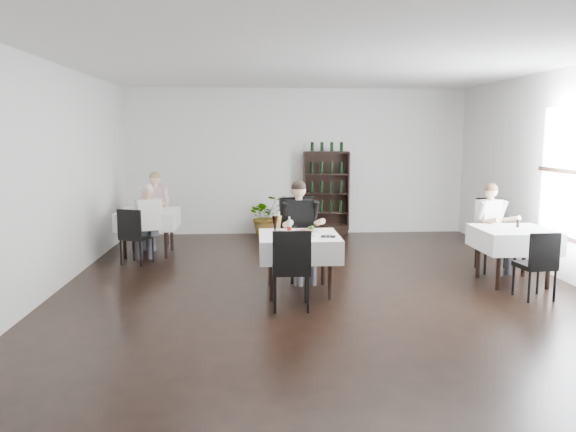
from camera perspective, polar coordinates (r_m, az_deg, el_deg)
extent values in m
plane|color=black|center=(7.48, 3.43, -7.70)|extent=(9.00, 9.00, 0.00)
plane|color=white|center=(7.25, 3.64, 15.73)|extent=(9.00, 9.00, 0.00)
plane|color=white|center=(11.68, 0.88, 5.53)|extent=(7.00, 0.00, 7.00)
plane|color=white|center=(2.83, 14.49, -3.25)|extent=(7.00, 0.00, 7.00)
plane|color=white|center=(7.63, -23.61, 3.40)|extent=(0.00, 9.00, 9.00)
cube|color=black|center=(11.72, 3.86, -1.37)|extent=(0.90, 0.28, 0.20)
cylinder|color=black|center=(6.99, -1.64, -5.82)|extent=(0.06, 0.06, 0.71)
cylinder|color=black|center=(7.70, -1.81, -4.50)|extent=(0.06, 0.06, 0.71)
cylinder|color=black|center=(7.04, 4.33, -5.72)|extent=(0.06, 0.06, 0.71)
cylinder|color=black|center=(7.75, 3.61, -4.43)|extent=(0.06, 0.06, 0.71)
cube|color=black|center=(7.28, 1.13, -2.22)|extent=(0.85, 0.85, 0.04)
cube|color=white|center=(7.30, 1.13, -3.07)|extent=(1.03, 1.03, 0.30)
cylinder|color=black|center=(9.70, -16.29, -2.17)|extent=(0.06, 0.06, 0.71)
cylinder|color=black|center=(10.35, -15.46, -1.50)|extent=(0.06, 0.06, 0.71)
cylinder|color=black|center=(9.57, -12.31, -2.17)|extent=(0.06, 0.06, 0.71)
cylinder|color=black|center=(10.23, -11.73, -1.48)|extent=(0.06, 0.06, 0.71)
cube|color=black|center=(9.90, -14.02, 0.32)|extent=(0.80, 0.80, 0.04)
cube|color=white|center=(9.92, -14.00, -0.31)|extent=(0.98, 0.98, 0.30)
cylinder|color=black|center=(7.98, 20.62, -4.58)|extent=(0.06, 0.06, 0.71)
cylinder|color=black|center=(8.59, 18.79, -3.60)|extent=(0.06, 0.06, 0.71)
cylinder|color=black|center=(8.28, 24.94, -4.37)|extent=(0.06, 0.06, 0.71)
cylinder|color=black|center=(8.87, 22.87, -3.45)|extent=(0.06, 0.06, 0.71)
cube|color=black|center=(8.35, 21.94, -1.47)|extent=(0.80, 0.80, 0.04)
cube|color=white|center=(8.37, 21.90, -2.21)|extent=(0.98, 0.98, 0.30)
imported|color=#2B581E|center=(11.42, -2.19, 0.05)|extent=(0.95, 0.89, 0.85)
cylinder|color=black|center=(7.78, 0.44, -5.04)|extent=(0.04, 0.04, 0.53)
cylinder|color=black|center=(8.21, -0.59, -4.34)|extent=(0.04, 0.04, 0.53)
cylinder|color=black|center=(7.94, 3.59, -4.79)|extent=(0.04, 0.04, 0.53)
cylinder|color=black|center=(8.36, 2.42, -4.12)|extent=(0.04, 0.04, 0.53)
cube|color=black|center=(8.01, 1.47, -2.48)|extent=(0.65, 0.65, 0.08)
cube|color=black|center=(8.18, 0.91, -0.05)|extent=(0.53, 0.19, 0.57)
cylinder|color=black|center=(6.93, 1.83, -7.09)|extent=(0.03, 0.03, 0.44)
cylinder|color=black|center=(6.56, 2.08, -7.97)|extent=(0.03, 0.03, 0.44)
cylinder|color=black|center=(6.91, -1.38, -7.13)|extent=(0.03, 0.03, 0.44)
cylinder|color=black|center=(6.54, -1.31, -8.02)|extent=(0.03, 0.03, 0.44)
cube|color=black|center=(6.67, 0.31, -5.47)|extent=(0.45, 0.45, 0.07)
cube|color=black|center=(6.41, 0.40, -3.65)|extent=(0.44, 0.05, 0.48)
cylinder|color=black|center=(10.54, -14.14, -2.08)|extent=(0.03, 0.03, 0.42)
cylinder|color=black|center=(10.90, -14.03, -1.75)|extent=(0.03, 0.03, 0.42)
cylinder|color=black|center=(10.53, -12.17, -2.03)|extent=(0.03, 0.03, 0.42)
cylinder|color=black|center=(10.88, -12.12, -1.70)|extent=(0.03, 0.03, 0.42)
cube|color=black|center=(10.67, -13.16, -0.64)|extent=(0.47, 0.47, 0.06)
cube|color=black|center=(10.83, -13.16, 0.79)|extent=(0.42, 0.10, 0.45)
cylinder|color=black|center=(9.38, -13.57, -3.35)|extent=(0.03, 0.03, 0.41)
cylinder|color=black|center=(9.08, -14.75, -3.77)|extent=(0.03, 0.03, 0.41)
cylinder|color=black|center=(9.57, -15.39, -3.19)|extent=(0.03, 0.03, 0.41)
cylinder|color=black|center=(9.28, -16.61, -3.59)|extent=(0.03, 0.03, 0.41)
cube|color=black|center=(9.28, -15.13, -2.07)|extent=(0.53, 0.53, 0.06)
cube|color=black|center=(9.09, -15.83, -0.77)|extent=(0.40, 0.19, 0.45)
cylinder|color=black|center=(8.80, 19.41, -4.05)|extent=(0.04, 0.04, 0.50)
cylinder|color=black|center=(9.21, 18.58, -3.49)|extent=(0.04, 0.04, 0.50)
cylinder|color=black|center=(8.95, 22.05, -4.00)|extent=(0.04, 0.04, 0.50)
cylinder|color=black|center=(9.35, 21.12, -3.44)|extent=(0.04, 0.04, 0.50)
cube|color=black|center=(9.02, 20.38, -1.99)|extent=(0.54, 0.54, 0.08)
cube|color=black|center=(9.19, 20.01, 0.06)|extent=(0.50, 0.09, 0.54)
cylinder|color=black|center=(8.01, 24.03, -5.86)|extent=(0.03, 0.03, 0.40)
cylinder|color=black|center=(7.74, 25.46, -6.44)|extent=(0.03, 0.03, 0.40)
cylinder|color=black|center=(7.83, 21.92, -6.07)|extent=(0.03, 0.03, 0.40)
cylinder|color=black|center=(7.54, 23.30, -6.67)|extent=(0.03, 0.03, 0.40)
cube|color=black|center=(7.73, 23.77, -4.64)|extent=(0.44, 0.44, 0.06)
cube|color=black|center=(7.53, 24.63, -3.19)|extent=(0.40, 0.09, 0.43)
cube|color=#42424A|center=(7.78, 0.74, -2.88)|extent=(0.22, 0.43, 0.14)
cylinder|color=#42424A|center=(7.68, 1.11, -5.39)|extent=(0.11, 0.11, 0.48)
cube|color=#42424A|center=(7.84, 2.13, -2.80)|extent=(0.22, 0.43, 0.14)
cylinder|color=#42424A|center=(7.74, 2.51, -5.30)|extent=(0.11, 0.11, 0.48)
cube|color=black|center=(7.93, 1.05, -0.28)|extent=(0.43, 0.29, 0.54)
cylinder|color=#DAAC88|center=(7.62, -0.01, -0.78)|extent=(0.14, 0.32, 0.15)
cylinder|color=#DAAC88|center=(7.75, 3.22, -0.64)|extent=(0.14, 0.32, 0.15)
sphere|color=#DAAC88|center=(7.86, 1.10, 2.68)|extent=(0.21, 0.21, 0.21)
sphere|color=black|center=(7.86, 1.10, 2.89)|extent=(0.21, 0.21, 0.21)
cube|color=#42424A|center=(10.47, -14.12, -0.31)|extent=(0.24, 0.43, 0.13)
cylinder|color=#42424A|center=(10.37, -14.50, -2.11)|extent=(0.11, 0.11, 0.47)
cube|color=#42424A|center=(10.39, -13.17, -0.35)|extent=(0.24, 0.43, 0.13)
cylinder|color=#42424A|center=(10.28, -13.54, -2.16)|extent=(0.11, 0.11, 0.47)
cube|color=beige|center=(10.55, -13.26, 1.52)|extent=(0.43, 0.31, 0.53)
cylinder|color=#DAAC88|center=(10.43, -14.98, 1.27)|extent=(0.16, 0.31, 0.15)
cylinder|color=#DAAC88|center=(10.23, -12.79, 1.22)|extent=(0.16, 0.31, 0.15)
sphere|color=#DAAC88|center=(10.50, -13.38, 3.70)|extent=(0.20, 0.20, 0.20)
sphere|color=olive|center=(10.50, -13.39, 3.86)|extent=(0.20, 0.20, 0.20)
cube|color=#42424A|center=(9.44, -13.65, -1.48)|extent=(0.27, 0.39, 0.12)
cylinder|color=#42424A|center=(9.64, -13.83, -2.97)|extent=(0.10, 0.10, 0.44)
cube|color=#42424A|center=(9.40, -14.70, -1.56)|extent=(0.27, 0.39, 0.12)
cylinder|color=#42424A|center=(9.60, -14.86, -3.06)|extent=(0.10, 0.10, 0.44)
cube|color=white|center=(9.21, -13.99, 0.12)|extent=(0.40, 0.33, 0.49)
cylinder|color=#DAAC88|center=(9.49, -13.14, 0.28)|extent=(0.18, 0.28, 0.14)
cylinder|color=#DAAC88|center=(9.40, -15.55, 0.11)|extent=(0.18, 0.28, 0.14)
sphere|color=#DAAC88|center=(9.18, -14.10, 2.44)|extent=(0.19, 0.19, 0.19)
sphere|color=beige|center=(9.18, -14.10, 2.61)|extent=(0.19, 0.19, 0.19)
cube|color=#42424A|center=(8.86, 20.02, -2.22)|extent=(0.27, 0.41, 0.13)
cylinder|color=#42424A|center=(8.81, 20.71, -4.26)|extent=(0.10, 0.10, 0.46)
cube|color=#42424A|center=(9.00, 20.84, -2.11)|extent=(0.27, 0.41, 0.13)
cylinder|color=#42424A|center=(8.94, 21.53, -4.12)|extent=(0.10, 0.10, 0.46)
cube|color=white|center=(9.00, 19.72, -0.07)|extent=(0.42, 0.33, 0.51)
cylinder|color=#DAAC88|center=(8.68, 19.91, -0.49)|extent=(0.18, 0.29, 0.14)
cylinder|color=#DAAC88|center=(8.99, 21.81, -0.31)|extent=(0.18, 0.29, 0.14)
sphere|color=#DAAC88|center=(8.95, 19.93, 2.39)|extent=(0.20, 0.20, 0.20)
sphere|color=brown|center=(8.94, 19.94, 2.57)|extent=(0.20, 0.20, 0.20)
cube|color=white|center=(7.46, 1.99, -1.58)|extent=(0.32, 0.32, 0.02)
cube|color=#602A1B|center=(7.43, 1.76, -1.44)|extent=(0.13, 0.12, 0.03)
sphere|color=#32681B|center=(7.50, 2.45, -1.21)|extent=(0.06, 0.06, 0.06)
cube|color=#8D5D40|center=(7.40, 2.20, -1.52)|extent=(0.10, 0.08, 0.02)
cube|color=white|center=(7.09, 1.84, -2.11)|extent=(0.32, 0.32, 0.02)
cube|color=#602A1B|center=(7.06, 1.62, -1.98)|extent=(0.11, 0.10, 0.02)
sphere|color=#32681B|center=(7.13, 2.28, -1.75)|extent=(0.06, 0.06, 0.06)
cube|color=#8D5D40|center=(7.03, 2.04, -2.05)|extent=(0.11, 0.11, 0.02)
cone|color=black|center=(7.16, -1.33, -1.02)|extent=(0.08, 0.08, 0.26)
cylinder|color=silver|center=(7.13, -1.34, 0.28)|extent=(0.02, 0.02, 0.07)
cone|color=gold|center=(7.33, -0.90, -0.89)|extent=(0.07, 0.07, 0.24)
cylinder|color=silver|center=(7.30, -0.90, 0.26)|extent=(0.02, 0.02, 0.06)
cylinder|color=silver|center=(7.28, 0.13, -1.15)|extent=(0.06, 0.06, 0.19)
cylinder|color=#AA1B09|center=(7.28, 0.13, -1.26)|extent=(0.06, 0.06, 0.05)
cylinder|color=silver|center=(7.26, 0.14, -0.24)|extent=(0.02, 0.02, 0.05)
cube|color=black|center=(7.14, 4.10, -2.09)|extent=(0.21, 0.18, 0.01)
cylinder|color=silver|center=(7.14, 3.93, -2.01)|extent=(0.05, 0.20, 0.01)
cylinder|color=silver|center=(7.14, 4.26, -2.00)|extent=(0.04, 0.20, 0.01)
cylinder|color=black|center=(8.49, 22.32, -0.69)|extent=(0.06, 0.06, 0.11)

